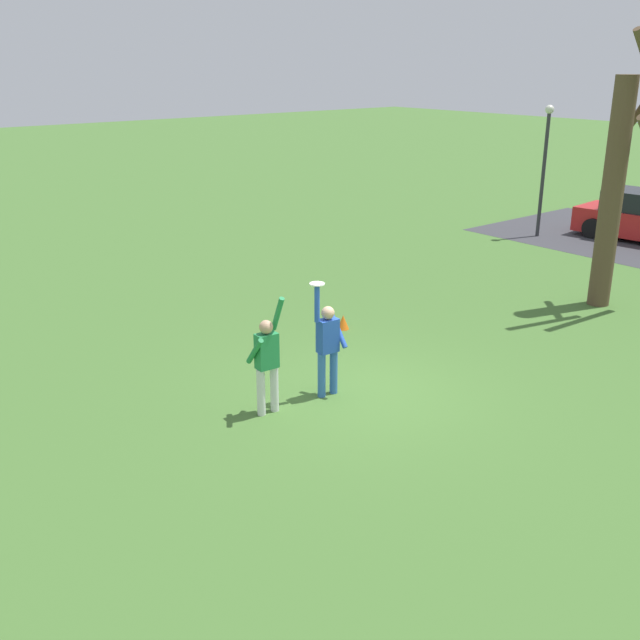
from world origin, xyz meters
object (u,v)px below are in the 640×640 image
at_px(person_catcher, 328,343).
at_px(frisbee_disc, 317,284).
at_px(field_cone_orange, 343,322).
at_px(person_defender, 267,359).
at_px(bare_tree_tall, 617,185).
at_px(lamppost_by_lot, 545,158).

relative_size(person_catcher, frisbee_disc, 8.18).
height_order(frisbee_disc, field_cone_orange, frisbee_disc).
xyz_separation_m(person_defender, bare_tree_tall, (0.36, 9.64, 1.91)).
bearing_deg(person_defender, lamppost_by_lot, 23.03).
bearing_deg(bare_tree_tall, frisbee_disc, -91.89).
bearing_deg(lamppost_by_lot, frisbee_disc, -69.48).
distance_m(frisbee_disc, field_cone_orange, 4.05).
distance_m(person_catcher, lamppost_by_lot, 14.48).
distance_m(person_catcher, bare_tree_tall, 8.63).
height_order(person_catcher, person_defender, person_catcher).
bearing_deg(field_cone_orange, bare_tree_tall, 66.07).
relative_size(bare_tree_tall, field_cone_orange, 19.60).
distance_m(person_defender, lamppost_by_lot, 15.60).
xyz_separation_m(person_defender, field_cone_orange, (-2.30, 3.66, -0.82)).
xyz_separation_m(frisbee_disc, field_cone_orange, (-2.37, 2.65, -1.93)).
bearing_deg(frisbee_disc, bare_tree_tall, 88.11).
distance_m(lamppost_by_lot, field_cone_orange, 11.61).
relative_size(lamppost_by_lot, field_cone_orange, 13.31).
xyz_separation_m(frisbee_disc, lamppost_by_lot, (-5.11, 13.67, 0.49)).
height_order(frisbee_disc, lamppost_by_lot, lamppost_by_lot).
xyz_separation_m(frisbee_disc, bare_tree_tall, (0.28, 8.64, 0.80)).
distance_m(person_catcher, person_defender, 1.23).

